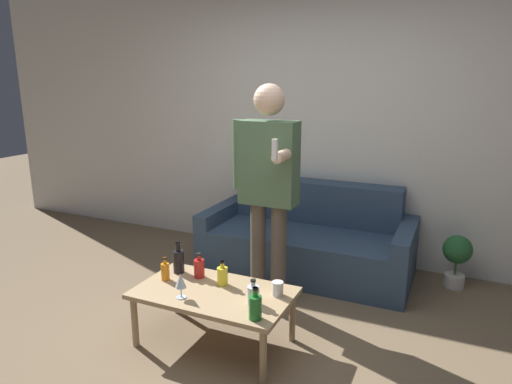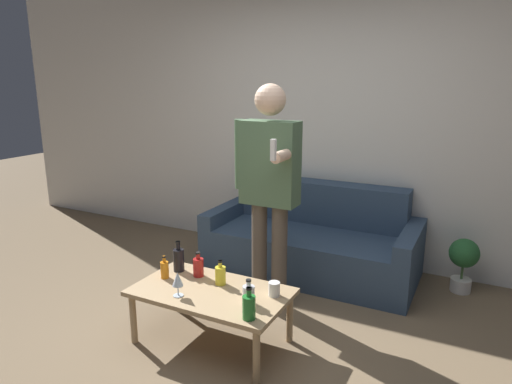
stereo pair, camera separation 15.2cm
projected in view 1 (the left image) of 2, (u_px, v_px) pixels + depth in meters
ground_plane at (214, 368)px, 2.80m from camera, size 16.00×16.00×0.00m
wall_back at (321, 119)px, 4.34m from camera, size 8.00×0.06×2.70m
couch at (308, 240)px, 4.20m from camera, size 1.86×0.86×0.78m
coffee_table at (214, 296)px, 2.99m from camera, size 1.02×0.58×0.38m
bottle_orange at (179, 261)px, 3.24m from camera, size 0.08×0.08×0.23m
bottle_green at (222, 275)px, 3.05m from camera, size 0.07×0.07×0.17m
bottle_dark at (255, 307)px, 2.62m from camera, size 0.08×0.08×0.20m
bottle_yellow at (165, 271)px, 3.13m from camera, size 0.06×0.06×0.16m
bottle_red at (199, 268)px, 3.17m from camera, size 0.07×0.07×0.18m
bottle_clear at (253, 294)px, 2.80m from camera, size 0.08×0.08×0.16m
wine_glass_near at (181, 281)px, 2.86m from camera, size 0.07×0.07×0.16m
cup_on_table at (278, 289)px, 2.91m from camera, size 0.07×0.07×0.09m
person_standing_front at (268, 180)px, 3.36m from camera, size 0.50×0.44×1.70m
potted_plant at (457, 255)px, 3.83m from camera, size 0.24×0.24×0.46m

